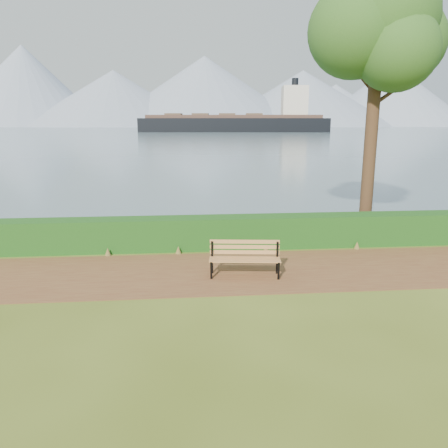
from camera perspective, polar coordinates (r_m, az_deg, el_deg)
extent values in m
plane|color=#495819|center=(11.44, -0.51, -6.77)|extent=(140.00, 140.00, 0.00)
cube|color=brown|center=(11.72, -0.64, -6.24)|extent=(40.00, 3.40, 0.01)
cube|color=#164614|center=(13.78, -1.42, -1.13)|extent=(32.00, 0.85, 1.00)
cube|color=#44616E|center=(270.75, -5.23, 12.30)|extent=(700.00, 510.00, 0.00)
cone|color=#7D8EA7|center=(444.21, -24.55, 16.06)|extent=(140.00, 140.00, 70.00)
cone|color=#7D8EA7|center=(410.49, -14.10, 15.60)|extent=(160.00, 160.00, 48.00)
cone|color=#7D8EA7|center=(417.12, -2.53, 16.89)|extent=(190.00, 190.00, 62.00)
cone|color=#7D8EA7|center=(425.95, 10.19, 15.82)|extent=(170.00, 170.00, 50.00)
cone|color=#7D8EA7|center=(466.90, 20.98, 15.42)|extent=(150.00, 150.00, 58.00)
cone|color=#7D8EA7|center=(441.02, -6.71, 14.86)|extent=(120.00, 120.00, 35.00)
cone|color=#7D8EA7|center=(461.39, 14.27, 14.79)|extent=(130.00, 130.00, 40.00)
cube|color=black|center=(11.14, -1.67, -6.09)|extent=(0.06, 0.07, 0.46)
cube|color=black|center=(11.49, -1.56, -4.38)|extent=(0.06, 0.07, 0.87)
cube|color=black|center=(11.28, -1.62, -4.77)|extent=(0.11, 0.53, 0.05)
cube|color=black|center=(11.18, 7.14, -6.12)|extent=(0.06, 0.07, 0.46)
cube|color=black|center=(11.53, 6.95, -4.42)|extent=(0.06, 0.07, 0.87)
cube|color=black|center=(11.32, 7.06, -4.80)|extent=(0.11, 0.53, 0.05)
cube|color=#9F753D|center=(11.08, 2.75, -4.96)|extent=(1.82, 0.30, 0.04)
cube|color=#9F753D|center=(11.20, 2.74, -4.76)|extent=(1.82, 0.30, 0.04)
cube|color=#9F753D|center=(11.32, 2.72, -4.56)|extent=(1.82, 0.30, 0.04)
cube|color=#9F753D|center=(11.45, 2.71, -4.36)|extent=(1.82, 0.30, 0.04)
cube|color=#9F753D|center=(11.47, 2.71, -3.69)|extent=(1.82, 0.26, 0.10)
cube|color=#9F753D|center=(11.43, 2.72, -3.01)|extent=(1.82, 0.26, 0.10)
cube|color=#9F753D|center=(11.39, 2.72, -2.32)|extent=(1.82, 0.26, 0.10)
cylinder|color=#362116|center=(16.35, 18.79, 12.65)|extent=(0.44, 0.44, 7.89)
sphere|color=#234C19|center=(16.69, 19.70, 23.97)|extent=(3.73, 3.73, 3.73)
sphere|color=#234C19|center=(17.24, 22.34, 21.17)|extent=(2.85, 2.85, 2.85)
sphere|color=#234C19|center=(16.11, 16.74, 23.00)|extent=(3.07, 3.07, 3.07)
sphere|color=#234C19|center=(15.92, 21.63, 20.37)|extent=(2.63, 2.63, 2.63)
sphere|color=#234C19|center=(17.26, 17.46, 25.60)|extent=(2.41, 2.41, 2.41)
cylinder|color=#362116|center=(16.58, 20.64, 15.55)|extent=(1.15, 0.13, 0.86)
cylinder|color=#362116|center=(16.35, 17.54, 17.74)|extent=(0.89, 0.41, 0.79)
cube|color=black|center=(178.57, 1.26, 12.44)|extent=(75.58, 19.72, 7.47)
cube|color=#48332B|center=(178.57, 1.27, 13.84)|extent=(69.51, 17.91, 1.28)
cube|color=silver|center=(180.47, 9.18, 15.51)|extent=(10.50, 9.79, 11.75)
cylinder|color=black|center=(180.90, 9.27, 17.70)|extent=(2.56, 2.56, 3.74)
cube|color=brown|center=(180.03, -6.60, 14.03)|extent=(7.13, 7.70, 0.85)
cube|color=brown|center=(178.99, -3.11, 14.10)|extent=(7.13, 7.70, 0.85)
cube|color=brown|center=(178.58, 0.42, 14.12)|extent=(7.13, 7.70, 0.85)
cube|color=brown|center=(178.81, 3.95, 14.09)|extent=(7.13, 7.70, 0.85)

